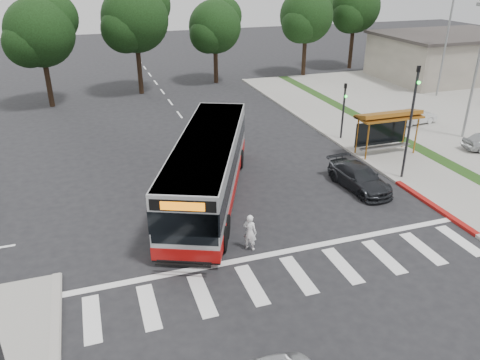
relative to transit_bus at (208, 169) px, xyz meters
name	(u,v)px	position (x,y,z in m)	size (l,w,h in m)	color
ground	(255,217)	(1.62, -2.76, -1.68)	(140.00, 140.00, 0.00)	black
sidewalk_east	(362,139)	(12.62, 5.24, -1.62)	(4.00, 40.00, 0.12)	gray
curb_east	(337,142)	(10.62, 5.24, -1.60)	(0.30, 40.00, 0.15)	#9E9991
curb_east_red	(434,206)	(10.62, -4.76, -1.60)	(0.32, 6.00, 0.15)	maroon
parking_lot	(476,115)	(24.62, 7.24, -1.63)	(18.00, 36.00, 0.10)	gray
commercial_building	(448,58)	(31.62, 19.24, 0.52)	(14.00, 10.00, 4.40)	#A9A08E
building_roof_cap	(452,35)	(31.62, 19.24, 2.87)	(14.60, 10.60, 0.30)	#383330
crosswalk_ladder	(298,275)	(1.62, -7.76, -1.67)	(18.00, 2.60, 0.01)	silver
bus_shelter	(388,120)	(12.42, 2.35, 0.67)	(4.20, 1.60, 2.86)	#9D5D1A
traffic_signal_ne_tall	(412,114)	(11.22, -1.26, 2.20)	(0.18, 0.37, 6.50)	black
traffic_signal_ne_short	(344,105)	(11.22, 5.74, 0.80)	(0.18, 0.37, 4.00)	black
lot_light_front	(480,54)	(19.62, 3.24, 4.23)	(1.90, 0.35, 9.01)	gray
lot_light_mid	(448,31)	(25.62, 13.24, 4.23)	(1.90, 0.35, 9.01)	gray
tree_ne_a	(307,15)	(17.70, 25.31, 4.71)	(6.16, 5.74, 9.30)	black
tree_ne_b	(355,6)	(24.70, 27.31, 5.24)	(6.16, 5.74, 10.02)	black
tree_north_a	(136,17)	(-0.29, 23.31, 5.24)	(6.60, 6.15, 10.17)	black
tree_north_b	(215,26)	(7.69, 25.30, 3.98)	(5.72, 5.33, 8.43)	black
tree_north_c	(41,31)	(-8.30, 21.31, 4.61)	(6.16, 5.74, 9.30)	black
transit_bus	(208,169)	(0.00, 0.00, 0.00)	(2.82, 12.99, 3.36)	#AFB1B4
pedestrian	(250,232)	(0.40, -5.36, -0.83)	(0.62, 0.40, 1.69)	white
dark_sedan	(359,177)	(8.18, -1.55, -1.04)	(1.80, 4.43, 1.29)	#212327
parked_car_1	(416,117)	(18.29, 6.82, -1.02)	(1.19, 3.41, 1.12)	silver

